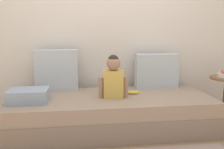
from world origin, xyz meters
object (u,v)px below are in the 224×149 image
(throw_pillow_right, at_px, (156,71))
(toddler, at_px, (113,77))
(banana, at_px, (133,93))
(folded_blanket, at_px, (29,96))
(couch, at_px, (111,112))
(throw_pillow_left, at_px, (57,70))

(throw_pillow_right, distance_m, toddler, 0.74)
(toddler, height_order, banana, toddler)
(toddler, height_order, folded_blanket, toddler)
(toddler, distance_m, banana, 0.34)
(couch, height_order, banana, banana)
(toddler, bearing_deg, banana, 22.75)
(throw_pillow_left, relative_size, folded_blanket, 1.29)
(throw_pillow_right, height_order, banana, throw_pillow_right)
(couch, relative_size, throw_pillow_right, 4.17)
(couch, relative_size, banana, 13.68)
(couch, relative_size, throw_pillow_left, 4.51)
(toddler, relative_size, folded_blanket, 1.20)
(banana, bearing_deg, couch, -170.56)
(toddler, xyz_separation_m, banana, (0.24, 0.10, -0.22))
(throw_pillow_right, bearing_deg, folded_blanket, -163.19)
(toddler, xyz_separation_m, folded_blanket, (-0.90, -0.05, -0.17))
(couch, bearing_deg, throw_pillow_left, 151.45)
(folded_blanket, bearing_deg, throw_pillow_right, 16.81)
(throw_pillow_left, bearing_deg, couch, -28.55)
(banana, relative_size, folded_blanket, 0.42)
(throw_pillow_left, relative_size, banana, 3.04)
(banana, distance_m, folded_blanket, 1.15)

